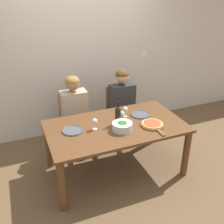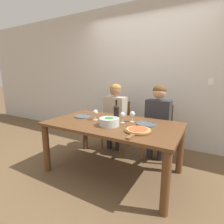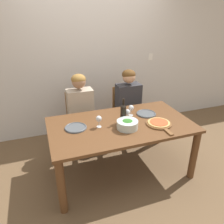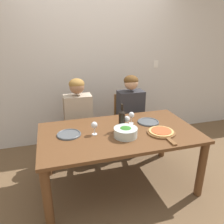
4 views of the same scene
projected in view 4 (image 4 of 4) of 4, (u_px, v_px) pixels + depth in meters
ground_plane at (118, 183)px, 2.74m from camera, size 40.00×40.00×0.00m
back_wall at (93, 60)px, 3.49m from camera, size 10.00×0.06×2.70m
dining_table at (119, 140)px, 2.53m from camera, size 1.79×1.00×0.72m
chair_left at (78, 126)px, 3.23m from camera, size 0.42×0.42×0.88m
chair_right at (128, 120)px, 3.44m from camera, size 0.42×0.42×0.88m
person_woman at (79, 113)px, 3.04m from camera, size 0.47×0.51×1.20m
person_man at (131, 108)px, 3.25m from camera, size 0.47×0.51×1.20m
wine_bottle at (122, 120)px, 2.48m from camera, size 0.07×0.07×0.32m
broccoli_bowl at (126, 132)px, 2.35m from camera, size 0.26×0.26×0.11m
dinner_plate_left at (69, 134)px, 2.40m from camera, size 0.27×0.27×0.02m
dinner_plate_right at (148, 122)px, 2.72m from camera, size 0.27×0.27×0.02m
pizza_on_board at (162, 132)px, 2.43m from camera, size 0.31×0.45×0.04m
wine_glass_left at (94, 126)px, 2.38m from camera, size 0.07×0.07×0.15m
wine_glass_right at (131, 116)px, 2.66m from camera, size 0.07×0.07×0.15m
wine_glass_centre at (127, 120)px, 2.54m from camera, size 0.07×0.07×0.15m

